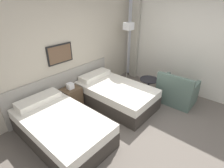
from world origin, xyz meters
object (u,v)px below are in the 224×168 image
Objects in this scene: bed_near_door at (61,127)px; nightstand at (72,97)px; side_table at (149,85)px; armchair at (177,92)px; bed_near_window at (115,94)px; floor_lamp at (128,33)px.

nightstand reaches higher than bed_near_door.
bed_near_door reaches higher than side_table.
bed_near_door is at bearing 66.06° from armchair.
bed_near_door is 1.09m from nightstand.
armchair reaches higher than nightstand.
nightstand reaches higher than bed_near_window.
bed_near_door is 1.62m from bed_near_window.
nightstand is (0.81, 0.73, -0.00)m from bed_near_door.
floor_lamp is at bearing 11.00° from bed_near_door.
floor_lamp reaches higher than armchair.
floor_lamp is at bearing -4.89° from nightstand.
armchair reaches higher than side_table.
floor_lamp is 2.11m from armchair.
floor_lamp is 2.05× the size of armchair.
floor_lamp reaches higher than nightstand.
side_table is at bearing -111.97° from floor_lamp.
floor_lamp is at bearing -5.71° from armchair.
bed_near_window is at bearing 149.59° from side_table.
bed_near_window is at bearing -41.93° from nightstand.
nightstand is at bearing 143.41° from side_table.
armchair is at bearing -67.94° from side_table.
bed_near_window is 1.84m from floor_lamp.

